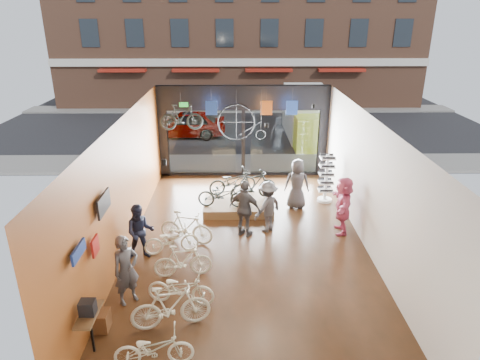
{
  "coord_description": "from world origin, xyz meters",
  "views": [
    {
      "loc": [
        -0.36,
        -11.21,
        6.52
      ],
      "look_at": [
        -0.2,
        1.4,
        1.55
      ],
      "focal_mm": 32.0,
      "sensor_mm": 36.0,
      "label": 1
    }
  ],
  "objects_px": {
    "display_bike_left": "(222,195)",
    "customer_0": "(126,270)",
    "floor_bike_1": "(171,307)",
    "floor_bike_2": "(181,288)",
    "display_platform": "(238,205)",
    "hung_bike": "(181,117)",
    "floor_bike_3": "(183,261)",
    "customer_4": "(297,184)",
    "floor_bike_4": "(171,240)",
    "street_car": "(186,124)",
    "customer_3": "(268,207)",
    "customer_5": "(343,205)",
    "penny_farthing": "(244,124)",
    "display_bike_mid": "(253,186)",
    "box_truck": "(311,117)",
    "floor_bike_0": "(154,348)",
    "display_bike_right": "(232,181)",
    "floor_bike_5": "(186,227)",
    "customer_1": "(140,232)",
    "customer_2": "(245,209)",
    "sunglasses_rack": "(326,178)"
  },
  "relations": [
    {
      "from": "customer_0",
      "to": "sunglasses_rack",
      "type": "height_order",
      "value": "sunglasses_rack"
    },
    {
      "from": "customer_0",
      "to": "customer_5",
      "type": "relative_size",
      "value": 0.95
    },
    {
      "from": "sunglasses_rack",
      "to": "penny_farthing",
      "type": "xyz_separation_m",
      "value": [
        -2.94,
        1.76,
        1.6
      ]
    },
    {
      "from": "street_car",
      "to": "floor_bike_0",
      "type": "height_order",
      "value": "street_car"
    },
    {
      "from": "floor_bike_0",
      "to": "floor_bike_4",
      "type": "height_order",
      "value": "floor_bike_4"
    },
    {
      "from": "floor_bike_4",
      "to": "penny_farthing",
      "type": "xyz_separation_m",
      "value": [
        2.2,
        5.33,
        2.09
      ]
    },
    {
      "from": "customer_3",
      "to": "customer_5",
      "type": "height_order",
      "value": "customer_5"
    },
    {
      "from": "box_truck",
      "to": "customer_4",
      "type": "height_order",
      "value": "box_truck"
    },
    {
      "from": "display_bike_left",
      "to": "floor_bike_1",
      "type": "bearing_deg",
      "value": 175.88
    },
    {
      "from": "display_platform",
      "to": "hung_bike",
      "type": "relative_size",
      "value": 1.52
    },
    {
      "from": "customer_1",
      "to": "customer_2",
      "type": "xyz_separation_m",
      "value": [
        2.95,
        1.27,
        0.1
      ]
    },
    {
      "from": "hung_bike",
      "to": "customer_4",
      "type": "bearing_deg",
      "value": -115.97
    },
    {
      "from": "customer_1",
      "to": "customer_3",
      "type": "height_order",
      "value": "customer_3"
    },
    {
      "from": "box_truck",
      "to": "customer_5",
      "type": "xyz_separation_m",
      "value": [
        -0.66,
        -10.19,
        -0.39
      ]
    },
    {
      "from": "floor_bike_1",
      "to": "floor_bike_2",
      "type": "height_order",
      "value": "floor_bike_1"
    },
    {
      "from": "customer_2",
      "to": "floor_bike_2",
      "type": "bearing_deg",
      "value": 93.04
    },
    {
      "from": "street_car",
      "to": "floor_bike_5",
      "type": "xyz_separation_m",
      "value": [
        1.24,
        -11.8,
        -0.23
      ]
    },
    {
      "from": "customer_0",
      "to": "customer_4",
      "type": "distance_m",
      "value": 7.09
    },
    {
      "from": "floor_bike_0",
      "to": "display_bike_mid",
      "type": "distance_m",
      "value": 7.67
    },
    {
      "from": "floor_bike_1",
      "to": "display_bike_right",
      "type": "bearing_deg",
      "value": -23.57
    },
    {
      "from": "floor_bike_2",
      "to": "customer_2",
      "type": "distance_m",
      "value": 3.73
    },
    {
      "from": "display_platform",
      "to": "penny_farthing",
      "type": "height_order",
      "value": "penny_farthing"
    },
    {
      "from": "floor_bike_3",
      "to": "hung_bike",
      "type": "xyz_separation_m",
      "value": [
        -0.58,
        5.79,
        2.47
      ]
    },
    {
      "from": "display_bike_mid",
      "to": "customer_2",
      "type": "distance_m",
      "value": 2.1
    },
    {
      "from": "display_bike_left",
      "to": "customer_4",
      "type": "bearing_deg",
      "value": -72.11
    },
    {
      "from": "display_bike_left",
      "to": "customer_0",
      "type": "xyz_separation_m",
      "value": [
        -2.13,
        -4.71,
        0.14
      ]
    },
    {
      "from": "display_bike_mid",
      "to": "customer_4",
      "type": "relative_size",
      "value": 0.98
    },
    {
      "from": "display_bike_left",
      "to": "display_bike_mid",
      "type": "xyz_separation_m",
      "value": [
        1.08,
        0.59,
        0.09
      ]
    },
    {
      "from": "penny_farthing",
      "to": "hung_bike",
      "type": "relative_size",
      "value": 1.14
    },
    {
      "from": "customer_3",
      "to": "penny_farthing",
      "type": "distance_m",
      "value": 4.4
    },
    {
      "from": "customer_1",
      "to": "customer_4",
      "type": "bearing_deg",
      "value": 24.16
    },
    {
      "from": "customer_5",
      "to": "penny_farthing",
      "type": "distance_m",
      "value": 5.33
    },
    {
      "from": "floor_bike_3",
      "to": "sunglasses_rack",
      "type": "relative_size",
      "value": 0.85
    },
    {
      "from": "display_bike_mid",
      "to": "sunglasses_rack",
      "type": "relative_size",
      "value": 0.98
    },
    {
      "from": "customer_4",
      "to": "floor_bike_4",
      "type": "bearing_deg",
      "value": 43.91
    },
    {
      "from": "street_car",
      "to": "display_platform",
      "type": "xyz_separation_m",
      "value": [
        2.82,
        -9.44,
        -0.59
      ]
    },
    {
      "from": "floor_bike_2",
      "to": "floor_bike_0",
      "type": "bearing_deg",
      "value": -179.69
    },
    {
      "from": "floor_bike_4",
      "to": "street_car",
      "type": "bearing_deg",
      "value": -8.68
    },
    {
      "from": "floor_bike_3",
      "to": "customer_4",
      "type": "height_order",
      "value": "customer_4"
    },
    {
      "from": "display_platform",
      "to": "customer_2",
      "type": "height_order",
      "value": "customer_2"
    },
    {
      "from": "floor_bike_3",
      "to": "penny_farthing",
      "type": "relative_size",
      "value": 0.85
    },
    {
      "from": "floor_bike_1",
      "to": "customer_0",
      "type": "height_order",
      "value": "customer_0"
    },
    {
      "from": "floor_bike_1",
      "to": "customer_1",
      "type": "height_order",
      "value": "customer_1"
    },
    {
      "from": "display_bike_mid",
      "to": "customer_4",
      "type": "xyz_separation_m",
      "value": [
        1.53,
        -0.03,
        0.07
      ]
    },
    {
      "from": "display_bike_left",
      "to": "customer_4",
      "type": "height_order",
      "value": "customer_4"
    },
    {
      "from": "street_car",
      "to": "floor_bike_5",
      "type": "bearing_deg",
      "value": 5.98
    },
    {
      "from": "floor_bike_3",
      "to": "display_platform",
      "type": "distance_m",
      "value": 4.41
    },
    {
      "from": "floor_bike_3",
      "to": "customer_4",
      "type": "bearing_deg",
      "value": -48.13
    },
    {
      "from": "floor_bike_4",
      "to": "customer_0",
      "type": "distance_m",
      "value": 2.4
    },
    {
      "from": "display_bike_right",
      "to": "box_truck",
      "type": "bearing_deg",
      "value": -46.06
    }
  ]
}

